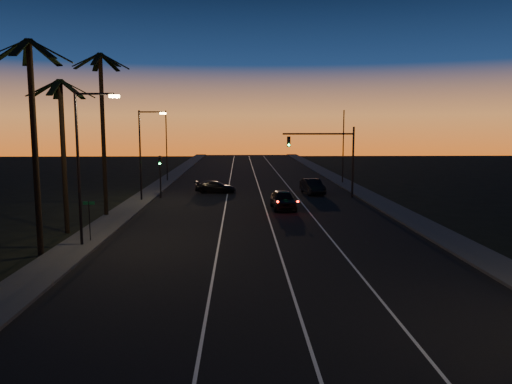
{
  "coord_description": "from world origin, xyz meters",
  "views": [
    {
      "loc": [
        -1.73,
        -8.91,
        7.02
      ],
      "look_at": [
        -0.66,
        23.3,
        2.77
      ],
      "focal_mm": 35.0,
      "sensor_mm": 36.0,
      "label": 1
    }
  ],
  "objects_px": {
    "right_car": "(312,186)",
    "cross_car": "(216,187)",
    "lead_car": "(283,200)",
    "signal_mast": "(329,149)"
  },
  "relations": [
    {
      "from": "lead_car",
      "to": "cross_car",
      "type": "height_order",
      "value": "lead_car"
    },
    {
      "from": "right_car",
      "to": "cross_car",
      "type": "distance_m",
      "value": 10.24
    },
    {
      "from": "right_car",
      "to": "cross_car",
      "type": "xyz_separation_m",
      "value": [
        -10.17,
        1.2,
        -0.15
      ]
    },
    {
      "from": "lead_car",
      "to": "right_car",
      "type": "bearing_deg",
      "value": 67.72
    },
    {
      "from": "right_car",
      "to": "cross_car",
      "type": "bearing_deg",
      "value": 173.28
    },
    {
      "from": "right_car",
      "to": "cross_car",
      "type": "height_order",
      "value": "right_car"
    },
    {
      "from": "lead_car",
      "to": "cross_car",
      "type": "xyz_separation_m",
      "value": [
        -6.27,
        10.71,
        -0.18
      ]
    },
    {
      "from": "right_car",
      "to": "cross_car",
      "type": "relative_size",
      "value": 1.08
    },
    {
      "from": "signal_mast",
      "to": "lead_car",
      "type": "distance_m",
      "value": 9.5
    },
    {
      "from": "signal_mast",
      "to": "right_car",
      "type": "xyz_separation_m",
      "value": [
        -1.26,
        2.58,
        -3.99
      ]
    }
  ]
}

